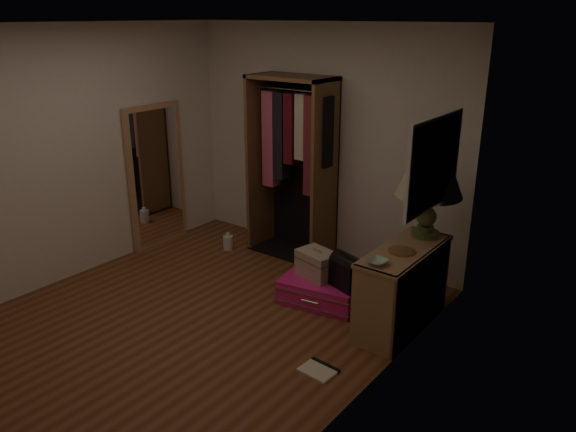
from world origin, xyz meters
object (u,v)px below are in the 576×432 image
(pink_suitcase, at_px, (322,290))
(white_jug, at_px, (228,242))
(console_bookshelf, at_px, (404,284))
(train_case, at_px, (317,264))
(table_lamp, at_px, (430,178))
(open_wardrobe, at_px, (295,152))
(black_bag, at_px, (347,270))
(floor_mirror, at_px, (157,176))

(pink_suitcase, bearing_deg, white_jug, 157.06)
(console_bookshelf, height_order, train_case, console_bookshelf)
(console_bookshelf, height_order, table_lamp, table_lamp)
(console_bookshelf, distance_m, table_lamp, 0.97)
(open_wardrobe, xyz_separation_m, pink_suitcase, (0.94, -0.81, -1.10))
(black_bag, bearing_deg, table_lamp, 57.40)
(pink_suitcase, bearing_deg, console_bookshelf, -4.01)
(train_case, height_order, table_lamp, table_lamp)
(open_wardrobe, height_order, train_case, open_wardrobe)
(pink_suitcase, distance_m, train_case, 0.26)
(console_bookshelf, distance_m, train_case, 0.90)
(console_bookshelf, relative_size, white_jug, 5.40)
(black_bag, distance_m, white_jug, 1.96)
(black_bag, bearing_deg, console_bookshelf, 27.34)
(open_wardrobe, bearing_deg, black_bag, -33.96)
(pink_suitcase, relative_size, train_case, 1.96)
(open_wardrobe, distance_m, pink_suitcase, 1.66)
(floor_mirror, bearing_deg, black_bag, -1.10)
(pink_suitcase, bearing_deg, black_bag, -11.68)
(pink_suitcase, distance_m, white_jug, 1.66)
(black_bag, relative_size, white_jug, 1.71)
(console_bookshelf, bearing_deg, table_lamp, 89.16)
(floor_mirror, height_order, train_case, floor_mirror)
(train_case, bearing_deg, white_jug, 179.40)
(white_jug, bearing_deg, pink_suitcase, -13.34)
(console_bookshelf, xyz_separation_m, white_jug, (-2.44, 0.30, -0.31))
(pink_suitcase, xyz_separation_m, train_case, (-0.08, 0.02, 0.25))
(floor_mirror, height_order, pink_suitcase, floor_mirror)
(table_lamp, bearing_deg, white_jug, -178.67)
(console_bookshelf, distance_m, open_wardrobe, 2.07)
(open_wardrobe, xyz_separation_m, black_bag, (1.22, -0.82, -0.81))
(table_lamp, distance_m, white_jug, 2.72)
(black_bag, bearing_deg, white_jug, -173.87)
(table_lamp, bearing_deg, floor_mirror, -172.99)
(console_bookshelf, height_order, open_wardrobe, open_wardrobe)
(pink_suitcase, bearing_deg, train_case, 158.56)
(open_wardrobe, relative_size, train_case, 4.67)
(floor_mirror, bearing_deg, train_case, -0.63)
(train_case, relative_size, table_lamp, 0.59)
(table_lamp, xyz_separation_m, white_jug, (-2.44, -0.06, -1.21))
(pink_suitcase, xyz_separation_m, black_bag, (0.28, -0.01, 0.29))
(floor_mirror, height_order, black_bag, floor_mirror)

